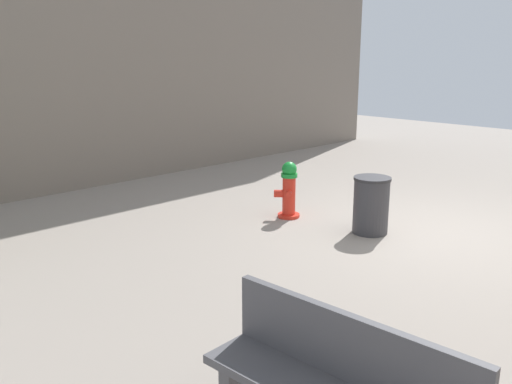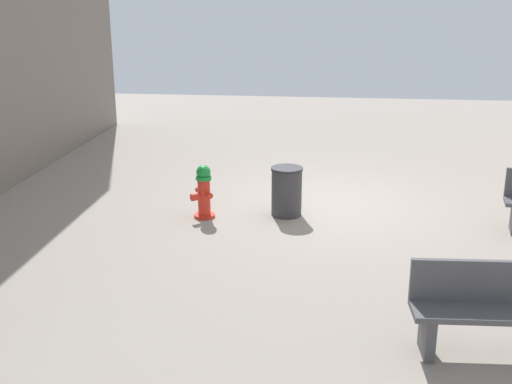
# 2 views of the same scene
# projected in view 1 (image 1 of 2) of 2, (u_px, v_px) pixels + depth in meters

# --- Properties ---
(ground_plane) EXTENTS (23.40, 23.40, 0.00)m
(ground_plane) POSITION_uv_depth(u_px,v_px,m) (434.00, 232.00, 7.70)
(ground_plane) COLOR gray
(fire_hydrant) EXTENTS (0.38, 0.38, 0.87)m
(fire_hydrant) POSITION_uv_depth(u_px,v_px,m) (289.00, 190.00, 8.33)
(fire_hydrant) COLOR red
(fire_hydrant) RESTS_ON ground_plane
(trash_bin) EXTENTS (0.52, 0.52, 0.80)m
(trash_bin) POSITION_uv_depth(u_px,v_px,m) (371.00, 205.00, 7.60)
(trash_bin) COLOR #38383D
(trash_bin) RESTS_ON ground_plane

